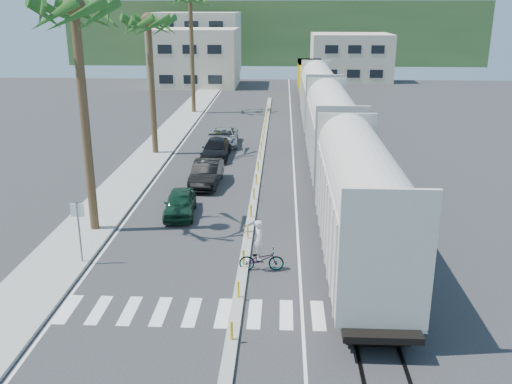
{
  "coord_description": "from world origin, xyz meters",
  "views": [
    {
      "loc": [
        1.66,
        -21.07,
        11.15
      ],
      "look_at": [
        0.33,
        6.74,
        2.0
      ],
      "focal_mm": 40.0,
      "sensor_mm": 36.0,
      "label": 1
    }
  ],
  "objects_px": {
    "street_sign": "(79,224)",
    "cyclist": "(261,254)",
    "car_lead": "(180,203)",
    "car_second": "(207,173)"
  },
  "relations": [
    {
      "from": "cyclist",
      "to": "street_sign",
      "type": "bearing_deg",
      "value": 85.73
    },
    {
      "from": "street_sign",
      "to": "car_lead",
      "type": "bearing_deg",
      "value": 63.14
    },
    {
      "from": "street_sign",
      "to": "cyclist",
      "type": "height_order",
      "value": "street_sign"
    },
    {
      "from": "car_second",
      "to": "street_sign",
      "type": "bearing_deg",
      "value": -106.68
    },
    {
      "from": "car_second",
      "to": "car_lead",
      "type": "bearing_deg",
      "value": -95.85
    },
    {
      "from": "car_lead",
      "to": "cyclist",
      "type": "distance_m",
      "value": 8.27
    },
    {
      "from": "car_lead",
      "to": "street_sign",
      "type": "bearing_deg",
      "value": -121.0
    },
    {
      "from": "street_sign",
      "to": "cyclist",
      "type": "relative_size",
      "value": 1.28
    },
    {
      "from": "car_lead",
      "to": "car_second",
      "type": "distance_m",
      "value": 5.65
    },
    {
      "from": "street_sign",
      "to": "car_lead",
      "type": "distance_m",
      "value": 7.45
    }
  ]
}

